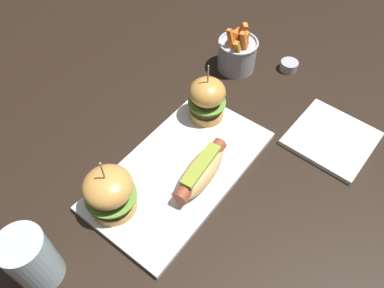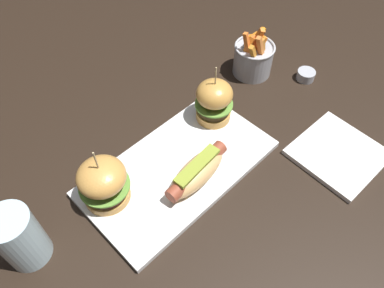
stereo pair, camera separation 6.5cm
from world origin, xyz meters
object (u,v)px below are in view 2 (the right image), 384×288
slider_left (103,182)px  hot_dog (197,171)px  side_plate (338,154)px  fries_bucket (253,58)px  slider_right (214,101)px  water_glass (19,238)px  platter_main (178,168)px  sauce_ramekin (306,75)px

slider_left → hot_dog: bearing=-31.6°
slider_left → side_plate: bearing=-32.0°
slider_left → fries_bucket: bearing=5.3°
slider_left → slider_right: size_ratio=0.96×
water_glass → slider_left: bearing=-3.8°
platter_main → slider_right: (0.16, 0.05, 0.06)m
hot_dog → fries_bucket: fries_bucket is taller
platter_main → hot_dog: hot_dog is taller
platter_main → fries_bucket: fries_bucket is taller
platter_main → hot_dog: bearing=-82.6°
slider_right → water_glass: slider_right is taller
slider_right → sauce_ramekin: bearing=-13.8°
slider_right → fries_bucket: size_ratio=1.08×
slider_right → side_plate: bearing=-65.5°
platter_main → slider_left: 0.17m
sauce_ramekin → water_glass: size_ratio=0.37×
platter_main → side_plate: (0.28, -0.22, -0.00)m
slider_left → platter_main: bearing=-17.4°
slider_right → sauce_ramekin: 0.29m
sauce_ramekin → side_plate: sauce_ramekin is taller
hot_dog → side_plate: 0.32m
slider_left → water_glass: slider_left is taller
platter_main → water_glass: 0.33m
hot_dog → slider_left: 0.19m
slider_left → slider_right: bearing=-0.3°
hot_dog → fries_bucket: (0.35, 0.14, 0.01)m
fries_bucket → sauce_ramekin: 0.15m
slider_right → water_glass: bearing=178.5°
hot_dog → fries_bucket: bearing=22.1°
slider_right → water_glass: (-0.48, 0.01, -0.00)m
slider_right → sauce_ramekin: slider_right is taller
slider_left → fries_bucket: (0.51, 0.05, -0.02)m
slider_left → sauce_ramekin: slider_left is taller
slider_right → sauce_ramekin: (0.28, -0.07, -0.05)m
platter_main → hot_dog: size_ratio=2.50×
slider_left → sauce_ramekin: (0.59, -0.07, -0.05)m
side_plate → platter_main: bearing=141.6°
fries_bucket → hot_dog: bearing=-157.9°
fries_bucket → slider_left: bearing=-174.7°
slider_right → side_plate: (0.12, -0.27, -0.06)m
sauce_ramekin → side_plate: bearing=-129.3°
slider_right → side_plate: 0.30m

